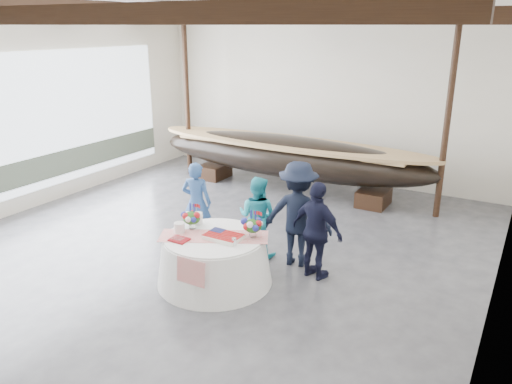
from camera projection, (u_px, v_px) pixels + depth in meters
The scene contains 14 objects.
floor at pixel (198, 255), 9.48m from camera, with size 10.00×12.00×0.01m, color #3D3D42.
wall_back at pixel (325, 98), 13.69m from camera, with size 10.00×0.02×4.50m, color silver.
wall_left at pixel (13, 115), 11.13m from camera, with size 0.02×12.00×4.50m, color silver.
wall_right at pixel (508, 181), 6.40m from camera, with size 0.02×12.00×4.50m, color silver.
ceiling at pixel (188, 3), 8.05m from camera, with size 10.00×12.00×0.01m, color white.
pavilion_structure at pixel (216, 34), 8.83m from camera, with size 9.80×11.76×4.50m.
open_bay at pixel (54, 126), 12.06m from camera, with size 0.03×7.00×3.20m.
longboat_display at pixel (288, 156), 12.92m from camera, with size 7.77×1.55×1.46m.
banquet_table at pixel (215, 259), 8.39m from camera, with size 1.94×1.94×0.83m.
tabletop_items at pixel (217, 225), 8.32m from camera, with size 1.85×1.31×0.40m.
guest_woman_blue at pixel (197, 202), 9.88m from camera, with size 0.60×0.39×1.64m, color navy.
guest_woman_teal at pixel (257, 216), 9.30m from camera, with size 0.75×0.58×1.54m, color teal.
guest_man_left at pixel (298, 214), 8.88m from camera, with size 1.24×0.71×1.92m, color black.
guest_man_right at pixel (317, 231), 8.40m from camera, with size 1.01×0.42×1.72m, color black.
Camera 1 is at (5.25, -6.91, 4.16)m, focal length 35.00 mm.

